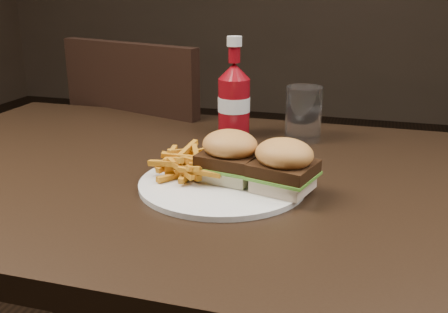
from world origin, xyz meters
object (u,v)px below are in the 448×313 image
(dining_table, at_px, (180,179))
(chair_far, at_px, (182,195))
(ketchup_bottle, at_px, (234,110))
(tumbler, at_px, (303,115))
(plate, at_px, (222,184))

(dining_table, bearing_deg, chair_far, 111.34)
(chair_far, distance_m, ketchup_bottle, 0.59)
(dining_table, bearing_deg, ketchup_bottle, 80.26)
(dining_table, distance_m, tumbler, 0.32)
(chair_far, distance_m, plate, 0.80)
(dining_table, xyz_separation_m, chair_far, (-0.23, 0.59, -0.30))
(dining_table, relative_size, tumbler, 9.96)
(ketchup_bottle, relative_size, tumbler, 1.14)
(plate, bearing_deg, tumbler, 74.49)
(plate, relative_size, ketchup_bottle, 2.03)
(chair_far, distance_m, tumbler, 0.66)
(chair_far, relative_size, plate, 1.67)
(dining_table, distance_m, plate, 0.12)
(plate, distance_m, ketchup_bottle, 0.30)
(chair_far, xyz_separation_m, plate, (0.33, -0.66, 0.33))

